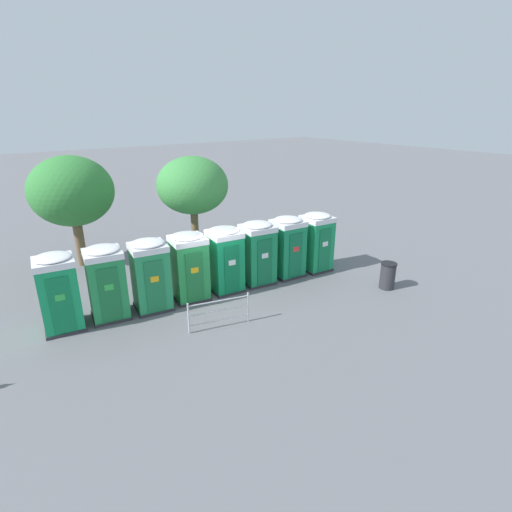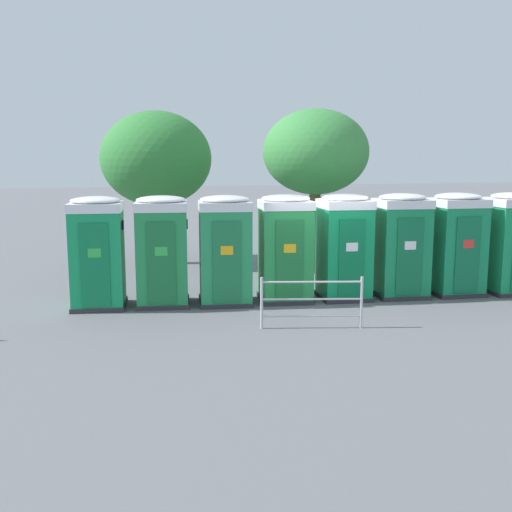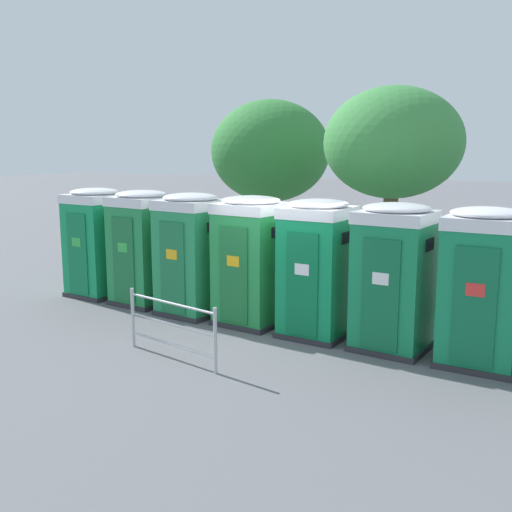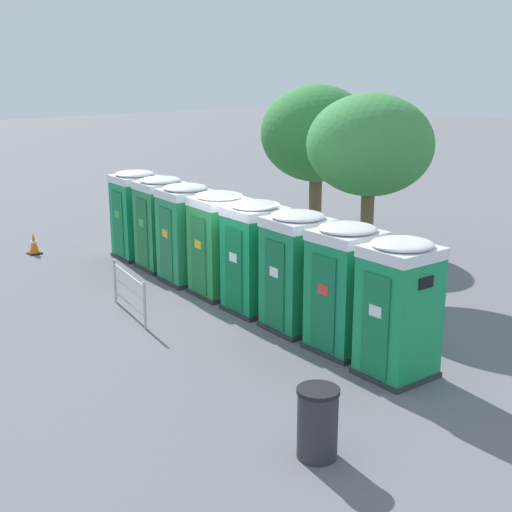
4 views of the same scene
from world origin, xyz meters
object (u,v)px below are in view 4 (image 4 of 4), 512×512
portapotty_4 (255,256)px  street_tree_1 (370,146)px  event_barrier (129,291)px  traffic_cone (34,244)px  street_tree_0 (317,134)px  trash_can (318,423)px  portapotty_3 (219,244)px  portapotty_2 (186,233)px  portapotty_7 (399,308)px  portapotty_0 (136,214)px  portapotty_1 (161,223)px  portapotty_5 (297,271)px  portapotty_6 (345,287)px

portapotty_4 → street_tree_1: bearing=81.4°
event_barrier → traffic_cone: bearing=172.4°
street_tree_0 → traffic_cone: bearing=-119.9°
trash_can → portapotty_3: bearing=150.5°
portapotty_2 → portapotty_3: size_ratio=1.00×
street_tree_0 → portapotty_7: bearing=-39.3°
portapotty_0 → portapotty_3: same height
traffic_cone → street_tree_1: bearing=28.7°
portapotty_1 → portapotty_3: same height
trash_can → traffic_cone: size_ratio=1.65×
portapotty_0 → event_barrier: 5.07m
portapotty_5 → portapotty_4: bearing=174.5°
portapotty_5 → street_tree_1: bearing=105.2°
portapotty_5 → portapotty_6: (1.44, -0.14, 0.00)m
portapotty_2 → portapotty_4: (2.89, -0.26, 0.00)m
portapotty_0 → street_tree_1: (6.25, 2.67, 2.25)m
portapotty_7 → trash_can: size_ratio=2.40×
portapotty_7 → traffic_cone: size_ratio=3.97×
portapotty_1 → event_barrier: 3.90m
portapotty_1 → street_tree_1: (4.81, 2.81, 2.25)m
street_tree_1 → event_barrier: size_ratio=2.40×
portapotty_5 → portapotty_7: bearing=-7.6°
portapotty_0 → trash_can: portapotty_0 is taller
portapotty_6 → event_barrier: size_ratio=1.27×
portapotty_7 → street_tree_1: street_tree_1 is taller
portapotty_3 → portapotty_7: same height
street_tree_1 → traffic_cone: (-8.64, -4.73, -3.23)m
portapotty_1 → trash_can: 10.43m
portapotty_1 → traffic_cone: (-3.83, -1.91, -0.97)m
portapotty_2 → portapotty_1: bearing=170.0°
portapotty_2 → portapotty_3: same height
portapotty_1 → portapotty_3: 2.90m
portapotty_1 → portapotty_6: (7.20, -0.80, -0.00)m
portapotty_3 → street_tree_1: 4.34m
portapotty_5 → trash_can: 5.20m
portapotty_5 → portapotty_2: bearing=174.7°
portapotty_2 → portapotty_5: bearing=-5.3°
portapotty_7 → street_tree_0: bearing=140.7°
portapotty_1 → traffic_cone: size_ratio=3.97×
portapotty_2 → street_tree_1: bearing=42.2°
street_tree_1 → portapotty_1: bearing=-149.7°
portapotty_2 → portapotty_6: size_ratio=1.00×
portapotty_0 → portapotty_3: (4.32, -0.49, -0.00)m
street_tree_0 → traffic_cone: size_ratio=7.60×
portapotty_2 → portapotty_7: (7.20, -0.78, 0.00)m
portapotty_2 → portapotty_6: same height
traffic_cone → portapotty_0: bearing=40.8°
portapotty_3 → traffic_cone: size_ratio=3.97×
portapotty_0 → traffic_cone: bearing=-139.2°
street_tree_1 → trash_can: bearing=-55.7°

